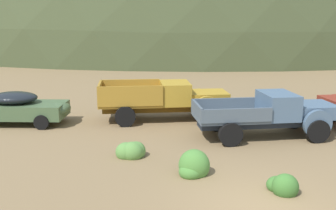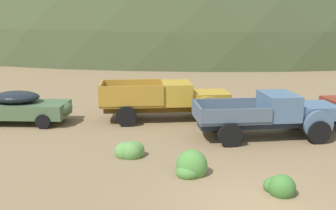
{
  "view_description": "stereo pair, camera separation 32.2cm",
  "coord_description": "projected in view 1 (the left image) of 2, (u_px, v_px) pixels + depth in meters",
  "views": [
    {
      "loc": [
        -1.24,
        -9.67,
        4.94
      ],
      "look_at": [
        -3.26,
        5.59,
        1.47
      ],
      "focal_mm": 40.95,
      "sensor_mm": 36.0,
      "label": 1
    },
    {
      "loc": [
        -0.92,
        -9.62,
        4.94
      ],
      "look_at": [
        -3.26,
        5.59,
        1.47
      ],
      "focal_mm": 40.95,
      "sensor_mm": 36.0,
      "label": 2
    }
  ],
  "objects": [
    {
      "name": "hill_far_right",
      "position": [
        172.0,
        46.0,
        71.89
      ],
      "size": [
        96.48,
        72.38,
        55.87
      ],
      "primitive_type": "ellipsoid",
      "color": "#424C2D",
      "rests_on": "ground"
    },
    {
      "name": "car_weathered_green",
      "position": [
        23.0,
        107.0,
        18.24
      ],
      "size": [
        4.7,
        2.39,
        1.57
      ],
      "rotation": [
        0.0,
        0.0,
        0.1
      ],
      "color": "#47603D",
      "rests_on": "ground"
    },
    {
      "name": "bush_between_trucks",
      "position": [
        252.0,
        109.0,
        20.82
      ],
      "size": [
        0.99,
        0.76,
        0.6
      ],
      "color": "#5B8E42",
      "rests_on": "ground"
    },
    {
      "name": "ground_plane",
      "position": [
        261.0,
        207.0,
        10.28
      ],
      "size": [
        300.0,
        300.0,
        0.0
      ],
      "primitive_type": "plane",
      "color": "olive"
    },
    {
      "name": "truck_mustard",
      "position": [
        172.0,
        100.0,
        18.99
      ],
      "size": [
        6.6,
        3.5,
        1.91
      ],
      "rotation": [
        0.0,
        0.0,
        0.23
      ],
      "color": "#593D12",
      "rests_on": "ground"
    },
    {
      "name": "bush_front_left",
      "position": [
        283.0,
        186.0,
        11.13
      ],
      "size": [
        0.89,
        0.92,
        0.77
      ],
      "color": "#3D702D",
      "rests_on": "ground"
    },
    {
      "name": "truck_chalk_blue",
      "position": [
        275.0,
        114.0,
        16.29
      ],
      "size": [
        6.26,
        3.56,
        1.89
      ],
      "rotation": [
        0.0,
        0.0,
        0.26
      ],
      "color": "#262D39",
      "rests_on": "ground"
    },
    {
      "name": "bush_front_right",
      "position": [
        131.0,
        152.0,
        13.97
      ],
      "size": [
        1.09,
        0.82,
        0.75
      ],
      "color": "#5B8E42",
      "rests_on": "ground"
    },
    {
      "name": "bush_back_edge",
      "position": [
        42.0,
        106.0,
        21.59
      ],
      "size": [
        0.88,
        0.74,
        0.56
      ],
      "color": "olive",
      "rests_on": "ground"
    },
    {
      "name": "bush_near_barrel",
      "position": [
        193.0,
        167.0,
        12.37
      ],
      "size": [
        1.02,
        1.0,
        1.07
      ],
      "color": "#4C8438",
      "rests_on": "ground"
    }
  ]
}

